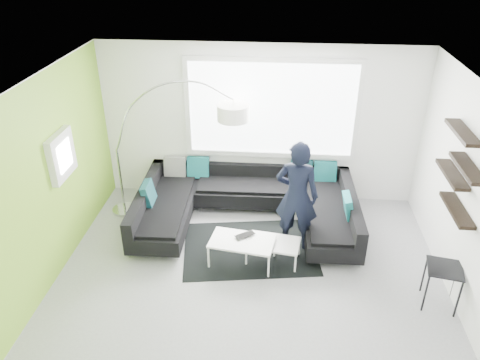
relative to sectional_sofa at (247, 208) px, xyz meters
The scene contains 9 objects.
ground 1.50m from the sectional_sofa, 84.52° to the right, with size 5.50×5.50×0.00m, color gray.
room_shell 1.94m from the sectional_sofa, 81.93° to the right, with size 5.54×5.04×2.82m.
sectional_sofa is the anchor object (origin of this frame).
rug 0.73m from the sectional_sofa, 81.50° to the right, with size 2.03×1.47×0.01m, color black.
coffee_table 0.99m from the sectional_sofa, 75.98° to the right, with size 1.20×0.70×0.39m, color white.
arc_lamp 2.35m from the sectional_sofa, behind, with size 2.17×0.50×2.37m, color white, non-canonical shape.
side_table 3.12m from the sectional_sofa, 31.37° to the right, with size 0.44×0.44×0.60m, color black.
person 1.07m from the sectional_sofa, 31.44° to the right, with size 0.71×0.53×1.78m, color black.
laptop 0.91m from the sectional_sofa, 85.78° to the right, with size 0.37×0.34×0.02m, color black.
Camera 1 is at (0.32, -5.07, 4.45)m, focal length 35.00 mm.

